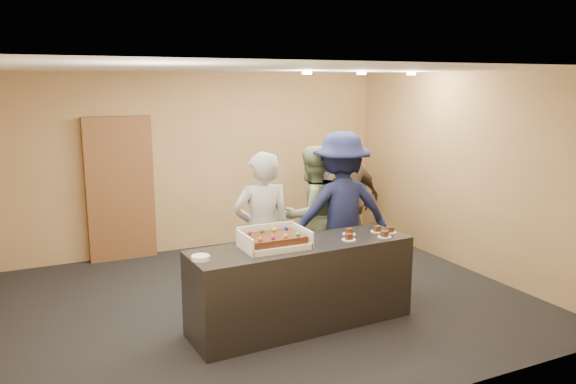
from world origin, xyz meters
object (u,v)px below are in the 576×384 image
(person_server_grey, at_px, (262,233))
(person_navy_man, at_px, (341,212))
(sheet_cake, at_px, (275,238))
(person_brown_extra, at_px, (348,201))
(serving_counter, at_px, (302,285))
(cake_box, at_px, (274,243))
(storage_cabinet, at_px, (120,189))
(person_sage_man, at_px, (311,215))
(person_dark_suit, at_px, (344,192))
(plate_stack, at_px, (201,258))

(person_server_grey, xyz_separation_m, person_navy_man, (1.15, 0.23, 0.08))
(sheet_cake, bearing_deg, person_brown_extra, 40.41)
(serving_counter, relative_size, person_server_grey, 1.32)
(cake_box, relative_size, sheet_cake, 1.17)
(storage_cabinet, height_order, person_brown_extra, storage_cabinet)
(serving_counter, bearing_deg, person_brown_extra, 43.44)
(serving_counter, distance_m, person_sage_man, 1.45)
(storage_cabinet, distance_m, cake_box, 3.33)
(cake_box, distance_m, person_sage_man, 1.55)
(person_server_grey, distance_m, person_dark_suit, 2.84)
(cake_box, bearing_deg, serving_counter, -4.54)
(person_server_grey, height_order, person_sage_man, person_server_grey)
(cake_box, xyz_separation_m, person_navy_man, (1.25, 0.75, 0.04))
(storage_cabinet, xyz_separation_m, plate_stack, (0.20, -3.27, -0.12))
(cake_box, relative_size, person_dark_suit, 0.38)
(sheet_cake, bearing_deg, person_dark_suit, 46.47)
(plate_stack, height_order, person_dark_suit, person_dark_suit)
(person_sage_man, relative_size, person_navy_man, 0.90)
(person_server_grey, bearing_deg, person_navy_man, -162.68)
(cake_box, bearing_deg, plate_stack, -173.34)
(serving_counter, xyz_separation_m, person_sage_man, (0.73, 1.17, 0.44))
(serving_counter, bearing_deg, cake_box, 173.17)
(cake_box, distance_m, person_dark_suit, 3.26)
(person_server_grey, relative_size, person_dark_suit, 1.05)
(cake_box, height_order, person_dark_suit, person_dark_suit)
(storage_cabinet, xyz_separation_m, sheet_cake, (1.01, -3.20, -0.04))
(plate_stack, bearing_deg, storage_cabinet, 93.59)
(storage_cabinet, bearing_deg, person_sage_man, -44.69)
(sheet_cake, xyz_separation_m, person_navy_man, (1.25, 0.77, -0.01))
(person_server_grey, bearing_deg, serving_counter, 117.77)
(plate_stack, xyz_separation_m, person_sage_man, (1.85, 1.24, -0.04))
(plate_stack, bearing_deg, person_brown_extra, 31.71)
(person_sage_man, relative_size, person_dark_suit, 1.02)
(person_server_grey, distance_m, person_sage_man, 1.13)
(person_dark_suit, bearing_deg, serving_counter, 69.68)
(cake_box, bearing_deg, person_brown_extra, 39.97)
(storage_cabinet, relative_size, cake_box, 3.12)
(plate_stack, bearing_deg, person_server_grey, 34.56)
(storage_cabinet, height_order, person_sage_man, storage_cabinet)
(plate_stack, bearing_deg, person_navy_man, 22.35)
(storage_cabinet, relative_size, person_navy_man, 1.05)
(storage_cabinet, bearing_deg, person_server_grey, -67.41)
(sheet_cake, bearing_deg, cake_box, 89.10)
(serving_counter, xyz_separation_m, person_navy_man, (0.94, 0.77, 0.54))
(plate_stack, xyz_separation_m, person_brown_extra, (2.63, 1.63, -0.01))
(cake_box, distance_m, plate_stack, 0.81)
(storage_cabinet, xyz_separation_m, cake_box, (1.01, -3.17, -0.10))
(sheet_cake, bearing_deg, storage_cabinet, 107.49)
(plate_stack, height_order, person_server_grey, person_server_grey)
(storage_cabinet, xyz_separation_m, person_server_grey, (1.10, -2.65, -0.13))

